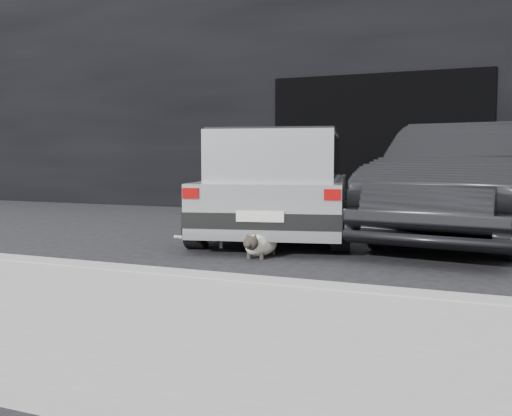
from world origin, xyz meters
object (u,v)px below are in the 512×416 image
at_px(second_car, 466,181).
at_px(cat_white, 211,233).
at_px(silver_hatchback, 281,179).
at_px(cat_siamese, 260,245).

relative_size(second_car, cat_white, 6.78).
distance_m(silver_hatchback, cat_siamese, 1.85).
bearing_deg(second_car, cat_white, -139.64).
distance_m(silver_hatchback, second_car, 2.40).
xyz_separation_m(silver_hatchback, second_car, (2.34, 0.53, -0.01)).
bearing_deg(cat_white, cat_siamese, 37.17).
height_order(second_car, cat_siamese, second_car).
relative_size(cat_siamese, cat_white, 1.27).
bearing_deg(cat_white, silver_hatchback, 137.36).
bearing_deg(cat_siamese, cat_white, -28.39).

